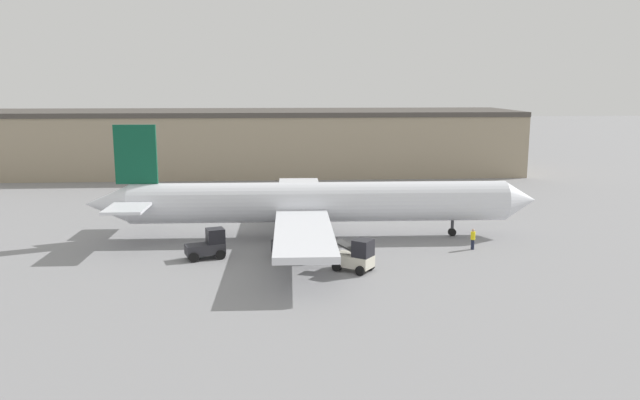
# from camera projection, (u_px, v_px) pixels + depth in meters

# --- Properties ---
(ground_plane) EXTENTS (400.00, 400.00, 0.00)m
(ground_plane) POSITION_uv_depth(u_px,v_px,m) (320.00, 237.00, 55.88)
(ground_plane) COLOR gray
(terminal_building) EXTENTS (89.97, 17.26, 9.53)m
(terminal_building) POSITION_uv_depth(u_px,v_px,m) (220.00, 142.00, 95.33)
(terminal_building) COLOR gray
(terminal_building) RESTS_ON ground_plane
(airplane) EXTENTS (40.04, 33.08, 10.13)m
(airplane) POSITION_uv_depth(u_px,v_px,m) (309.00, 203.00, 55.26)
(airplane) COLOR silver
(airplane) RESTS_ON ground_plane
(ground_crew_worker) EXTENTS (0.39, 0.39, 1.76)m
(ground_crew_worker) POSITION_uv_depth(u_px,v_px,m) (473.00, 238.00, 51.72)
(ground_crew_worker) COLOR #1E2338
(ground_crew_worker) RESTS_ON ground_plane
(baggage_tug) EXTENTS (3.32, 2.53, 2.35)m
(baggage_tug) POSITION_uv_depth(u_px,v_px,m) (208.00, 245.00, 49.08)
(baggage_tug) COLOR #2D2D33
(baggage_tug) RESTS_ON ground_plane
(belt_loader_truck) EXTENTS (3.23, 3.02, 2.46)m
(belt_loader_truck) POSITION_uv_depth(u_px,v_px,m) (356.00, 256.00, 45.67)
(belt_loader_truck) COLOR beige
(belt_loader_truck) RESTS_ON ground_plane
(pushback_tug) EXTENTS (2.75, 2.26, 2.46)m
(pushback_tug) POSITION_uv_depth(u_px,v_px,m) (291.00, 243.00, 49.67)
(pushback_tug) COLOR #2D2D33
(pushback_tug) RESTS_ON ground_plane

